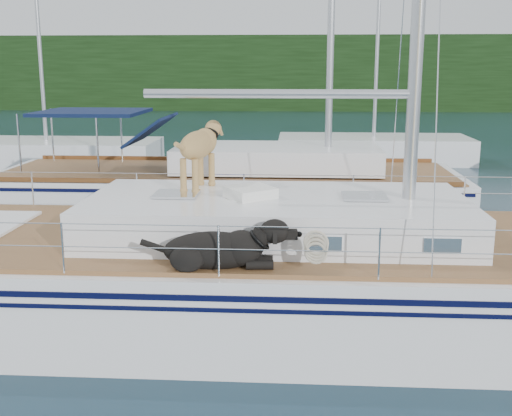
{
  "coord_description": "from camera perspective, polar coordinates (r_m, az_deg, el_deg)",
  "views": [
    {
      "loc": [
        1.06,
        -8.67,
        3.57
      ],
      "look_at": [
        0.5,
        0.2,
        1.6
      ],
      "focal_mm": 45.0,
      "sensor_mm": 36.0,
      "label": 1
    }
  ],
  "objects": [
    {
      "name": "tree_line",
      "position": [
        53.68,
        2.55,
        11.87
      ],
      "size": [
        90.0,
        3.0,
        6.0
      ],
      "primitive_type": "cube",
      "color": "black",
      "rests_on": "ground"
    },
    {
      "name": "ground",
      "position": [
        9.44,
        -3.15,
        -9.75
      ],
      "size": [
        120.0,
        120.0,
        0.0
      ],
      "primitive_type": "plane",
      "color": "black",
      "rests_on": "ground"
    },
    {
      "name": "bg_boat_center",
      "position": [
        25.04,
        10.38,
        5.13
      ],
      "size": [
        7.2,
        3.0,
        11.65
      ],
      "color": "white",
      "rests_on": "ground"
    },
    {
      "name": "main_sailboat",
      "position": [
        9.19,
        -2.66,
        -5.84
      ],
      "size": [
        12.0,
        3.8,
        14.01
      ],
      "color": "white",
      "rests_on": "ground"
    },
    {
      "name": "bg_boat_west",
      "position": [
        24.61,
        -18.07,
        4.59
      ],
      "size": [
        8.0,
        3.0,
        11.65
      ],
      "color": "white",
      "rests_on": "ground"
    },
    {
      "name": "shore_bank",
      "position": [
        54.96,
        2.55,
        9.38
      ],
      "size": [
        92.0,
        1.0,
        1.2
      ],
      "primitive_type": "cube",
      "color": "#595147",
      "rests_on": "ground"
    },
    {
      "name": "neighbor_sailboat",
      "position": [
        15.44,
        -2.19,
        1.49
      ],
      "size": [
        11.0,
        3.5,
        13.3
      ],
      "color": "white",
      "rests_on": "ground"
    }
  ]
}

